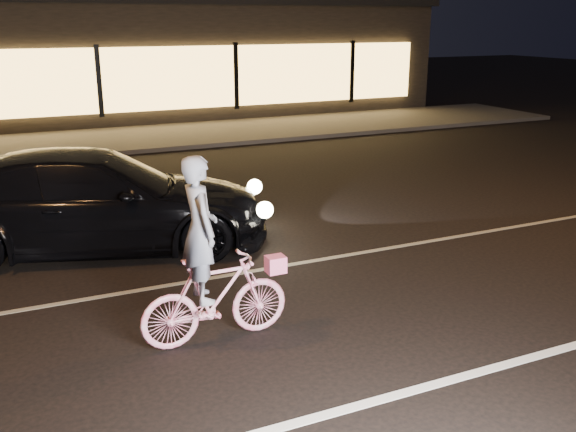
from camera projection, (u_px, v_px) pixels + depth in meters
name	position (u px, v px, depth m)	size (l,w,h in m)	color
ground	(318.00, 330.00, 7.38)	(90.00, 90.00, 0.00)	black
lane_stripe_near	(391.00, 397.00, 6.07)	(60.00, 0.12, 0.01)	silver
lane_stripe_far	(254.00, 271.00, 9.11)	(60.00, 0.10, 0.01)	gray
sidewalk	(114.00, 140.00, 18.65)	(30.00, 4.00, 0.12)	#383533
storefront	(79.00, 56.00, 23.22)	(25.40, 8.42, 4.20)	black
cyclist	(211.00, 278.00, 6.92)	(1.68, 0.58, 2.11)	#F02E67
sedan	(96.00, 200.00, 9.84)	(5.66, 3.48, 1.53)	black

